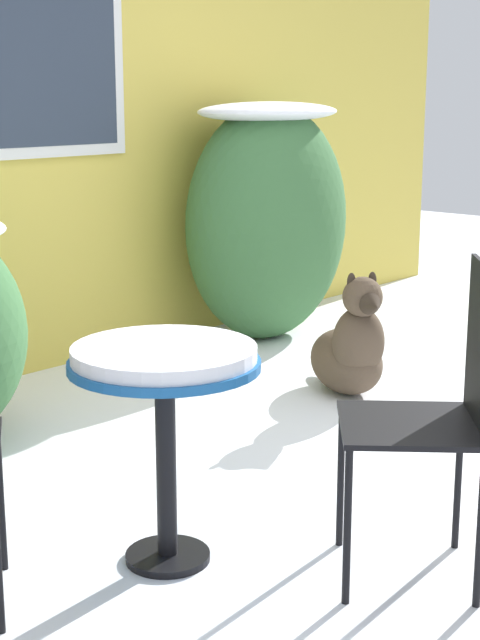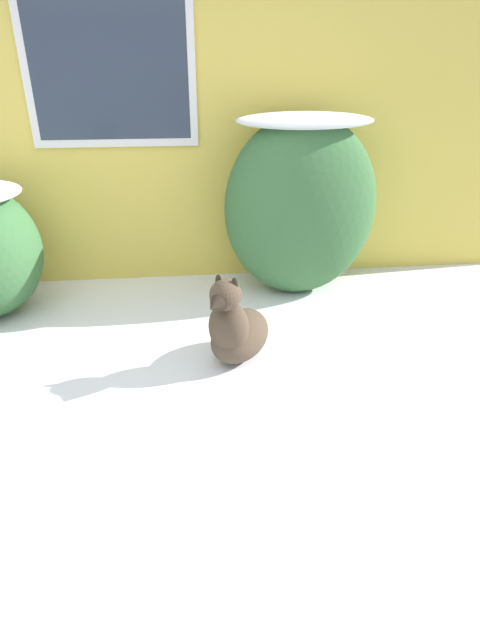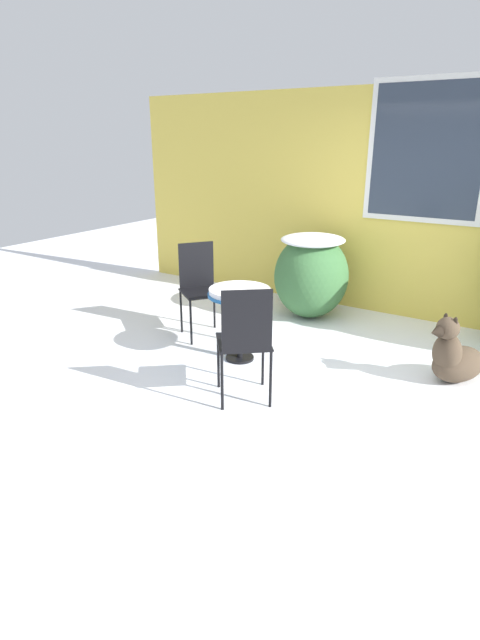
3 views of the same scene
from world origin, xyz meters
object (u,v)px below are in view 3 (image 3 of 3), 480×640
at_px(patio_table, 240,300).
at_px(dog, 455,358).
at_px(patio_chair_far_side, 245,339).
at_px(patio_chair_near_table, 200,285).

distance_m(patio_table, dog, 2.03).
bearing_deg(patio_chair_far_side, patio_table, -94.02).
xyz_separation_m(patio_table, patio_chair_far_side, (0.50, -0.71, -0.05)).
bearing_deg(patio_table, dog, 18.14).
bearing_deg(patio_table, patio_chair_far_side, -54.78).
bearing_deg(patio_chair_far_side, patio_chair_near_table, -79.59).
bearing_deg(dog, patio_table, -128.99).
height_order(patio_table, dog, patio_table).
height_order(patio_table, patio_chair_near_table, patio_chair_near_table).
relative_size(patio_table, patio_chair_far_side, 0.72).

